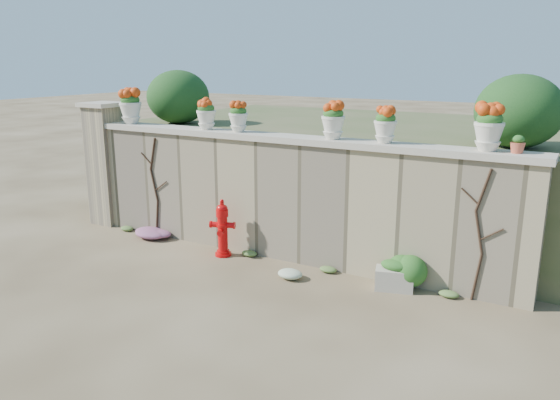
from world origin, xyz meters
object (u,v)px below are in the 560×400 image
Objects in this scene: planter_box at (394,276)px; terracotta_pot at (518,145)px; fire_hydrant at (223,228)px; urn_pot_0 at (130,107)px.

planter_box is 2.49m from terracotta_pot.
fire_hydrant is at bearing 165.05° from planter_box.
planter_box is 2.66× the size of terracotta_pot.
urn_pot_0 is 2.84× the size of terracotta_pot.
terracotta_pot is (1.44, 0.41, 2.00)m from planter_box.
fire_hydrant reaches higher than planter_box.
urn_pot_0 is (-2.47, 0.50, 1.92)m from fire_hydrant.
fire_hydrant is 3.17m from urn_pot_0.
terracotta_pot reaches higher than fire_hydrant.
terracotta_pot is at bearing 0.00° from urn_pot_0.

